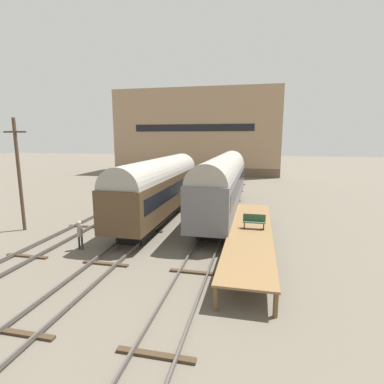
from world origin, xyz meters
name	(u,v)px	position (x,y,z in m)	size (l,w,h in m)	color
ground_plane	(129,245)	(0.00, 0.00, 0.00)	(200.00, 200.00, 0.00)	#60594C
track_left	(60,238)	(-4.94, 0.00, 0.14)	(2.60, 60.00, 0.26)	#4C4742
track_middle	(129,243)	(0.00, 0.00, 0.14)	(2.60, 60.00, 0.26)	#4C4742
track_right	(205,249)	(4.94, 0.00, 0.14)	(2.60, 60.00, 0.26)	#4C4742
train_car_brown	(159,185)	(0.00, 6.34, 2.91)	(2.95, 15.68, 5.12)	black
train_car_grey	(223,181)	(4.94, 9.00, 3.04)	(2.87, 18.57, 5.30)	black
station_platform	(250,232)	(7.57, 1.28, 1.03)	(2.62, 14.89, 1.11)	brown
bench	(254,221)	(7.78, 1.76, 1.60)	(1.40, 0.40, 0.91)	#2D4C33
person_worker	(80,232)	(-2.56, -1.28, 1.10)	(0.32, 0.32, 1.82)	#282833
utility_pole	(19,173)	(-8.95, 1.42, 4.24)	(1.80, 0.24, 8.16)	#473828
warehouse_building	(199,133)	(-3.45, 40.93, 7.71)	(30.27, 11.03, 15.41)	brown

